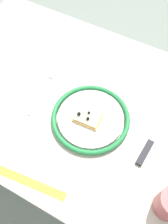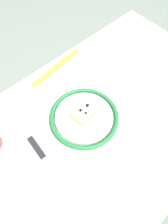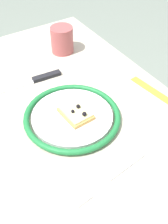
{
  "view_description": "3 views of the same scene",
  "coord_description": "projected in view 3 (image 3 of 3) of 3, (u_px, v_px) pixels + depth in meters",
  "views": [
    {
      "loc": [
        0.22,
        -0.4,
        1.49
      ],
      "look_at": [
        0.02,
        -0.04,
        0.79
      ],
      "focal_mm": 40.0,
      "sensor_mm": 36.0,
      "label": 1
    },
    {
      "loc": [
        0.29,
        0.21,
        1.45
      ],
      "look_at": [
        0.05,
        -0.05,
        0.81
      ],
      "focal_mm": 32.81,
      "sensor_mm": 36.0,
      "label": 2
    },
    {
      "loc": [
        -0.4,
        0.2,
        1.31
      ],
      "look_at": [
        0.03,
        -0.07,
        0.82
      ],
      "focal_mm": 45.09,
      "sensor_mm": 36.0,
      "label": 3
    }
  ],
  "objects": [
    {
      "name": "cup",
      "position": [
        62.0,
        40.0,
        0.95
      ],
      "size": [
        0.08,
        0.08,
        0.09
      ],
      "primitive_type": "cylinder",
      "color": "#A54C4C",
      "rests_on": "dining_table"
    },
    {
      "name": "fork",
      "position": [
        111.0,
        177.0,
        0.61
      ],
      "size": [
        0.04,
        0.2,
        0.0
      ],
      "color": "beige",
      "rests_on": "dining_table"
    },
    {
      "name": "pizza_slice_near",
      "position": [
        76.0,
        113.0,
        0.72
      ],
      "size": [
        0.09,
        0.07,
        0.03
      ],
      "color": "tan",
      "rests_on": "plate"
    },
    {
      "name": "knife",
      "position": [
        37.0,
        80.0,
        0.86
      ],
      "size": [
        0.04,
        0.24,
        0.01
      ],
      "color": "silver",
      "rests_on": "dining_table"
    },
    {
      "name": "measuring_tape",
      "position": [
        167.0,
        100.0,
        0.79
      ],
      "size": [
        0.27,
        0.05,
        0.0
      ],
      "primitive_type": "cube",
      "rotation": [
        0.0,
        0.0,
        0.11
      ],
      "color": "yellow",
      "rests_on": "dining_table"
    },
    {
      "name": "plate",
      "position": [
        72.0,
        116.0,
        0.73
      ],
      "size": [
        0.25,
        0.25,
        0.02
      ],
      "color": "white",
      "rests_on": "dining_table"
    },
    {
      "name": "dining_table",
      "position": [
        68.0,
        164.0,
        0.76
      ],
      "size": [
        1.13,
        0.71,
        0.78
      ],
      "color": "#BCB29E",
      "rests_on": "ground_plane"
    }
  ]
}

